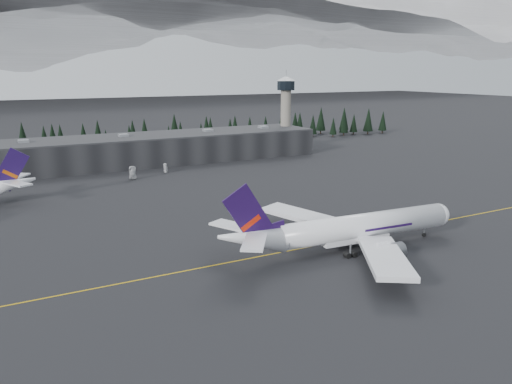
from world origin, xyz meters
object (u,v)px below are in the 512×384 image
terminal (147,149)px  jet_main (345,229)px  control_tower (286,105)px  gse_vehicle_b (166,171)px  gse_vehicle_a (133,178)px

terminal → jet_main: 132.96m
control_tower → gse_vehicle_b: 83.17m
terminal → gse_vehicle_a: 36.10m
jet_main → gse_vehicle_b: jet_main is taller
gse_vehicle_b → jet_main: bearing=-20.0°
jet_main → control_tower: bearing=68.1°
terminal → gse_vehicle_b: (0.38, -25.86, -5.62)m
terminal → jet_main: (8.57, -132.68, -1.14)m
terminal → gse_vehicle_a: size_ratio=29.82×
terminal → jet_main: jet_main is taller
terminal → control_tower: control_tower is taller
gse_vehicle_a → gse_vehicle_b: gse_vehicle_a is taller
terminal → control_tower: size_ratio=4.24×
gse_vehicle_a → gse_vehicle_b: (15.36, 6.51, -0.06)m
gse_vehicle_b → control_tower: bearing=86.8°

